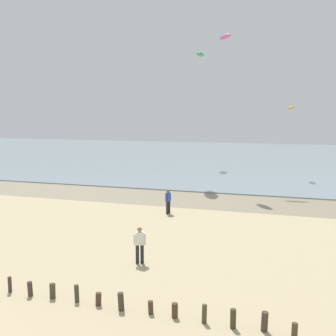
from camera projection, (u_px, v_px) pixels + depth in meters
wet_sand_strip at (175, 198)px, 36.74m from camera, size 120.00×6.79×0.01m
sea at (250, 157)px, 72.71m from camera, size 160.00×70.00×0.10m
groyne_mid at (141, 305)px, 15.46m from camera, size 10.77×0.35×0.66m
person_mid_beach at (168, 201)px, 30.92m from camera, size 0.33×0.54×1.71m
person_by_waterline at (140, 244)px, 20.55m from camera, size 0.51×0.37×1.71m
kite_aloft_1 at (291, 108)px, 48.17m from camera, size 0.87×2.00×0.44m
kite_aloft_2 at (200, 54)px, 59.77m from camera, size 1.48×3.02×0.53m
kite_aloft_4 at (225, 37)px, 40.23m from camera, size 1.88×2.37×0.51m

